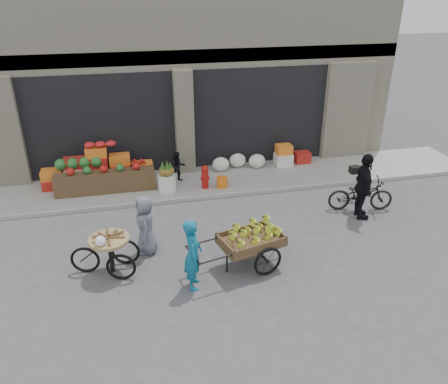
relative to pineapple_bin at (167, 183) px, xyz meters
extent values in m
plane|color=#424244|center=(0.75, -3.60, -0.37)|extent=(80.00, 80.00, 0.00)
cube|color=gray|center=(0.75, 0.50, -0.31)|extent=(18.00, 2.20, 0.12)
cube|color=beige|center=(0.75, 4.60, 3.13)|extent=(14.00, 6.00, 7.00)
cube|color=gray|center=(0.75, 1.75, 3.23)|extent=(14.00, 0.30, 0.40)
cube|color=black|center=(-1.73, 2.40, 1.30)|extent=(4.40, 1.60, 3.10)
cube|color=black|center=(3.23, 2.40, 1.30)|extent=(4.40, 1.60, 3.10)
cube|color=beige|center=(0.75, 1.55, 1.30)|extent=(0.55, 0.80, 3.22)
cube|color=brown|center=(-1.73, 0.35, 0.05)|extent=(2.80, 0.45, 0.60)
sphere|color=#1E5923|center=(-2.42, 0.85, 0.49)|extent=(0.34, 0.34, 0.34)
cylinder|color=silver|center=(0.00, 0.00, 0.00)|extent=(0.52, 0.52, 0.50)
cylinder|color=#A5140F|center=(1.10, -0.05, 0.03)|extent=(0.20, 0.20, 0.56)
sphere|color=#A5140F|center=(1.10, -0.05, 0.35)|extent=(0.22, 0.22, 0.22)
cylinder|color=orange|center=(1.60, -0.10, -0.10)|extent=(0.32, 0.32, 0.30)
ellipsoid|color=silver|center=(2.42, 1.10, -0.03)|extent=(1.70, 0.60, 0.44)
imported|color=black|center=(0.40, 0.60, 0.21)|extent=(0.51, 0.43, 0.93)
cube|color=brown|center=(1.37, -3.90, 0.23)|extent=(1.47, 1.14, 0.12)
torus|color=black|center=(1.63, -4.32, -0.04)|extent=(0.65, 0.22, 0.66)
torus|color=black|center=(1.40, -3.42, -0.04)|extent=(0.65, 0.22, 0.66)
cylinder|color=black|center=(0.82, -4.04, -0.10)|extent=(0.05, 0.05, 0.54)
imported|color=#105F7F|center=(0.06, -4.33, 0.39)|extent=(0.46, 0.61, 1.52)
cylinder|color=#9E7F51|center=(-1.55, -3.48, 0.43)|extent=(0.98, 0.98, 0.07)
cube|color=black|center=(-1.55, -3.48, 0.03)|extent=(0.09, 0.09, 0.80)
torus|color=black|center=(-1.36, -3.80, -0.06)|extent=(0.62, 0.18, 0.62)
torus|color=black|center=(-1.25, -3.25, -0.06)|extent=(0.62, 0.18, 0.62)
torus|color=black|center=(-2.09, -3.37, -0.06)|extent=(0.62, 0.18, 0.62)
imported|color=slate|center=(-0.77, -2.86, 0.33)|extent=(0.45, 0.68, 1.39)
imported|color=black|center=(4.96, -2.08, 0.08)|extent=(1.80, 0.96, 0.90)
imported|color=black|center=(4.76, -2.48, 0.51)|extent=(0.65, 1.10, 1.76)
camera|label=1|loc=(-0.94, -11.46, 5.24)|focal=35.00mm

